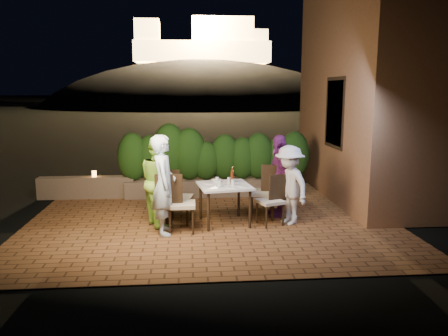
{
  "coord_description": "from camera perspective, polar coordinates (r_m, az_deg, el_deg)",
  "views": [
    {
      "loc": [
        -0.44,
        -7.88,
        2.5
      ],
      "look_at": [
        0.24,
        0.15,
        1.05
      ],
      "focal_mm": 35.0,
      "sensor_mm": 36.0,
      "label": 1
    }
  ],
  "objects": [
    {
      "name": "bowl",
      "position": [
        8.39,
        -0.99,
        -1.67
      ],
      "size": [
        0.24,
        0.24,
        0.05
      ],
      "primitive_type": "imported",
      "rotation": [
        0.0,
        0.0,
        0.36
      ],
      "color": "white",
      "rests_on": "dining_table"
    },
    {
      "name": "hedge",
      "position": [
        10.32,
        -1.23,
        1.56
      ],
      "size": [
        4.0,
        0.7,
        1.1
      ],
      "primitive_type": null,
      "color": "#1A3C10",
      "rests_on": "planter"
    },
    {
      "name": "chair_left_front",
      "position": [
        7.78,
        -5.57,
        -4.58
      ],
      "size": [
        0.49,
        0.49,
        1.04
      ],
      "primitive_type": null,
      "rotation": [
        0.0,
        0.0,
        -0.01
      ],
      "color": "black",
      "rests_on": "ground"
    },
    {
      "name": "chair_right_back",
      "position": [
        8.65,
        4.97,
        -3.02
      ],
      "size": [
        0.56,
        0.56,
        1.05
      ],
      "primitive_type": null,
      "rotation": [
        0.0,
        0.0,
        2.97
      ],
      "color": "black",
      "rests_on": "ground"
    },
    {
      "name": "building_wall",
      "position": [
        10.68,
        17.66,
        9.73
      ],
      "size": [
        1.6,
        5.0,
        5.0
      ],
      "primitive_type": "cube",
      "color": "#9A633C",
      "rests_on": "ground"
    },
    {
      "name": "diner_green",
      "position": [
        8.18,
        -8.48,
        -1.69
      ],
      "size": [
        0.9,
        0.99,
        1.66
      ],
      "primitive_type": "imported",
      "rotation": [
        0.0,
        0.0,
        1.98
      ],
      "color": "#A1E347",
      "rests_on": "ground"
    },
    {
      "name": "ground",
      "position": [
        8.29,
        -1.58,
        -7.51
      ],
      "size": [
        400.0,
        400.0,
        0.0
      ],
      "primitive_type": "plane",
      "color": "black",
      "rests_on": "ground"
    },
    {
      "name": "parapet",
      "position": [
        10.69,
        -17.49,
        -2.43
      ],
      "size": [
        2.2,
        0.3,
        0.5
      ],
      "primitive_type": "cube",
      "color": "brown",
      "rests_on": "ground"
    },
    {
      "name": "plate_front",
      "position": [
        7.9,
        1.09,
        -2.56
      ],
      "size": [
        0.19,
        0.19,
        0.01
      ],
      "primitive_type": "cylinder",
      "color": "white",
      "rests_on": "dining_table"
    },
    {
      "name": "terrace_floor",
      "position": [
        8.78,
        -1.76,
        -6.86
      ],
      "size": [
        7.0,
        6.0,
        0.15
      ],
      "primitive_type": "cube",
      "color": "brown",
      "rests_on": "ground"
    },
    {
      "name": "window_pane",
      "position": [
        9.95,
        14.41,
        7.0
      ],
      "size": [
        0.08,
        1.0,
        1.4
      ],
      "primitive_type": "cube",
      "color": "black",
      "rests_on": "building_wall"
    },
    {
      "name": "chair_left_back",
      "position": [
        8.3,
        -5.87,
        -3.71
      ],
      "size": [
        0.57,
        0.57,
        1.02
      ],
      "primitive_type": null,
      "rotation": [
        0.0,
        0.0,
        -0.22
      ],
      "color": "black",
      "rests_on": "ground"
    },
    {
      "name": "plate_sw",
      "position": [
        8.3,
        -1.94,
        -1.94
      ],
      "size": [
        0.24,
        0.24,
        0.01
      ],
      "primitive_type": "cylinder",
      "color": "white",
      "rests_on": "dining_table"
    },
    {
      "name": "glass_sw",
      "position": [
        8.31,
        -0.89,
        -1.56
      ],
      "size": [
        0.06,
        0.06,
        0.11
      ],
      "primitive_type": "cylinder",
      "color": "silver",
      "rests_on": "dining_table"
    },
    {
      "name": "diner_white",
      "position": [
        8.24,
        8.51,
        -2.22
      ],
      "size": [
        0.9,
        1.11,
        1.49
      ],
      "primitive_type": "imported",
      "rotation": [
        0.0,
        0.0,
        -1.14
      ],
      "color": "white",
      "rests_on": "ground"
    },
    {
      "name": "plate_centre",
      "position": [
        8.15,
        0.15,
        -2.16
      ],
      "size": [
        0.22,
        0.22,
        0.01
      ],
      "primitive_type": "cylinder",
      "color": "white",
      "rests_on": "dining_table"
    },
    {
      "name": "glass_nw",
      "position": [
        7.95,
        -0.58,
        -2.08
      ],
      "size": [
        0.07,
        0.07,
        0.12
      ],
      "primitive_type": "cylinder",
      "color": "silver",
      "rests_on": "dining_table"
    },
    {
      "name": "diner_blue",
      "position": [
        7.63,
        -7.88,
        -2.2
      ],
      "size": [
        0.46,
        0.66,
        1.75
      ],
      "primitive_type": "imported",
      "rotation": [
        0.0,
        0.0,
        1.63
      ],
      "color": "#C6E5FE",
      "rests_on": "ground"
    },
    {
      "name": "glass_ne",
      "position": [
        8.06,
        1.18,
        -1.93
      ],
      "size": [
        0.07,
        0.07,
        0.11
      ],
      "primitive_type": "cylinder",
      "color": "silver",
      "rests_on": "dining_table"
    },
    {
      "name": "parapet_lamp",
      "position": [
        10.59,
        -16.59,
        -0.73
      ],
      "size": [
        0.1,
        0.1,
        0.14
      ],
      "primitive_type": "cylinder",
      "color": "orange",
      "rests_on": "parapet"
    },
    {
      "name": "planter",
      "position": [
        10.46,
        -1.21,
        -2.51
      ],
      "size": [
        4.2,
        0.55,
        0.4
      ],
      "primitive_type": "cube",
      "color": "brown",
      "rests_on": "ground"
    },
    {
      "name": "plate_ne",
      "position": [
        8.03,
        2.42,
        -2.36
      ],
      "size": [
        0.2,
        0.2,
        0.01
      ],
      "primitive_type": "cylinder",
      "color": "white",
      "rests_on": "dining_table"
    },
    {
      "name": "dining_table",
      "position": [
        8.24,
        0.06,
        -4.75
      ],
      "size": [
        1.06,
        1.06,
        0.75
      ],
      "primitive_type": null,
      "rotation": [
        0.0,
        0.0,
        0.15
      ],
      "color": "white",
      "rests_on": "ground"
    },
    {
      "name": "window_frame",
      "position": [
        9.94,
        14.36,
        7.0
      ],
      "size": [
        0.06,
        1.15,
        1.55
      ],
      "primitive_type": "cube",
      "color": "black",
      "rests_on": "building_wall"
    },
    {
      "name": "beer_bottle",
      "position": [
        8.22,
        1.08,
        -0.98
      ],
      "size": [
        0.06,
        0.06,
        0.31
      ],
      "primitive_type": null,
      "color": "#511E0D",
      "rests_on": "dining_table"
    },
    {
      "name": "hill",
      "position": [
        68.24,
        -2.79,
        4.71
      ],
      "size": [
        52.0,
        40.0,
        22.0
      ],
      "primitive_type": "ellipsoid",
      "color": "black",
      "rests_on": "ground"
    },
    {
      "name": "plate_nw",
      "position": [
        7.89,
        -1.41,
        -2.57
      ],
      "size": [
        0.23,
        0.23,
        0.01
      ],
      "primitive_type": "cylinder",
      "color": "white",
      "rests_on": "dining_table"
    },
    {
      "name": "glass_se",
      "position": [
        8.31,
        0.65,
        -1.58
      ],
      "size": [
        0.06,
        0.06,
        0.11
      ],
      "primitive_type": "cylinder",
      "color": "silver",
      "rests_on": "dining_table"
    },
    {
      "name": "diner_purple",
      "position": [
        8.72,
        7.16,
        -1.0
      ],
      "size": [
        0.41,
        0.96,
        1.64
      ],
      "primitive_type": "imported",
      "rotation": [
        0.0,
        0.0,
        -1.58
      ],
      "color": "#71256A",
      "rests_on": "ground"
    },
    {
      "name": "fortress",
      "position": [
        68.4,
        -2.9,
        16.89
      ],
      "size": [
        26.0,
        8.0,
        8.0
      ],
      "primitive_type": null,
      "color": "#FFCC7A",
      "rests_on": "hill"
    },
    {
      "name": "chair_right_front",
      "position": [
        8.2,
        6.05,
        -4.2
      ],
      "size": [
        0.56,
        0.56,
        0.94
      ],
      "primitive_type": null,
      "rotation": [
        0.0,
        0.0,
        3.49
      ],
      "color": "black",
      "rests_on": "ground"
    },
    {
      "name": "plate_se",
      "position": [
        8.41,
        1.33,
        -1.76
      ],
      "size": [
        0.24,
        0.24,
        0.01
      ],
      "primitive_type": "cylinder",
      "color": "white",
      "rests_on": "dining_table"
    }
  ]
}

